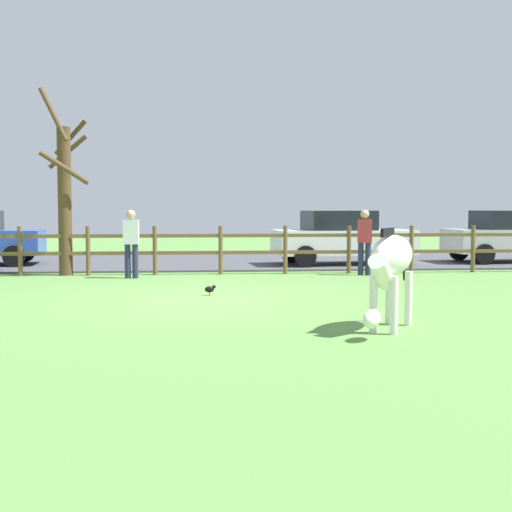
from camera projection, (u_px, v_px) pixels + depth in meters
The scene contains 10 objects.
ground_plane at pixel (199, 300), 12.67m from camera, with size 60.00×60.00×0.00m, color #5B8C42.
parking_asphalt at pixel (197, 261), 21.91m from camera, with size 28.00×7.40×0.05m, color #47474C.
paddock_fence at pixel (188, 247), 17.57m from camera, with size 21.63×0.11×1.23m.
bare_tree at pixel (65, 192), 17.31m from camera, with size 1.27×1.27×4.62m.
zebra at pixel (390, 263), 9.53m from camera, with size 1.21×1.72×1.41m.
crow_on_grass at pixel (210, 289), 13.37m from camera, with size 0.21×0.10×0.20m.
parked_car_white at pixel (342, 237), 20.21m from camera, with size 4.14×2.17×1.56m.
parked_car_silver at pixel (512, 236), 21.08m from camera, with size 4.08×2.05×1.56m.
visitor_left_of_tree at pixel (365, 239), 17.40m from camera, with size 0.40×0.30×1.64m.
visitor_right_of_tree at pixel (131, 241), 16.63m from camera, with size 0.37×0.24×1.64m.
Camera 1 is at (-0.09, -12.63, 1.68)m, focal length 48.85 mm.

